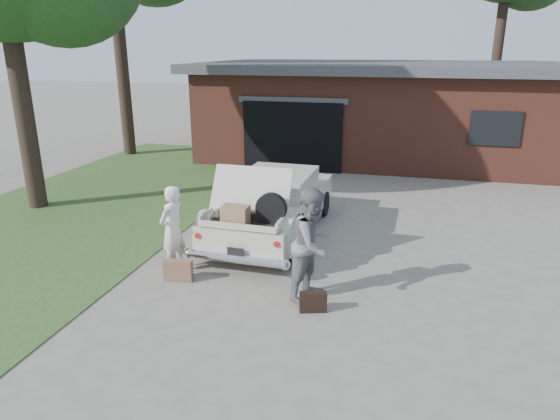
# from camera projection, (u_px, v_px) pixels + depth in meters

# --- Properties ---
(ground) EXTENTS (90.00, 90.00, 0.00)m
(ground) POSITION_uv_depth(u_px,v_px,m) (271.00, 281.00, 8.57)
(ground) COLOR gray
(ground) RESTS_ON ground
(grass_strip) EXTENTS (6.00, 16.00, 0.02)m
(grass_strip) POSITION_uv_depth(u_px,v_px,m) (94.00, 205.00, 12.63)
(grass_strip) COLOR #2D4C1E
(grass_strip) RESTS_ON ground
(house) EXTENTS (12.80, 7.80, 3.30)m
(house) POSITION_uv_depth(u_px,v_px,m) (379.00, 108.00, 18.37)
(house) COLOR brown
(house) RESTS_ON ground
(sedan) EXTENTS (1.90, 4.58, 1.75)m
(sedan) POSITION_uv_depth(u_px,v_px,m) (273.00, 204.00, 10.53)
(sedan) COLOR beige
(sedan) RESTS_ON ground
(woman_left) EXTENTS (0.49, 0.64, 1.56)m
(woman_left) POSITION_uv_depth(u_px,v_px,m) (172.00, 229.00, 8.78)
(woman_left) COLOR white
(woman_left) RESTS_ON ground
(woman_right) EXTENTS (0.96, 1.07, 1.81)m
(woman_right) POSITION_uv_depth(u_px,v_px,m) (313.00, 244.00, 7.78)
(woman_right) COLOR slate
(woman_right) RESTS_ON ground
(suitcase_left) EXTENTS (0.50, 0.23, 0.37)m
(suitcase_left) POSITION_uv_depth(u_px,v_px,m) (178.00, 271.00, 8.54)
(suitcase_left) COLOR #8C6347
(suitcase_left) RESTS_ON ground
(suitcase_right) EXTENTS (0.43, 0.25, 0.32)m
(suitcase_right) POSITION_uv_depth(u_px,v_px,m) (313.00, 302.00, 7.54)
(suitcase_right) COLOR black
(suitcase_right) RESTS_ON ground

